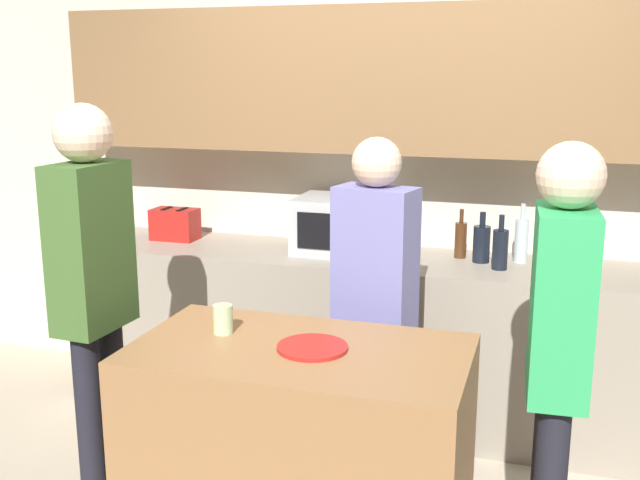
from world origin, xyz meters
name	(u,v)px	position (x,y,z in m)	size (l,w,h in m)	color
back_wall	(403,134)	(0.00, 1.66, 1.54)	(6.40, 0.40, 2.70)	beige
back_counter	(388,339)	(0.00, 1.39, 0.45)	(3.60, 0.62, 0.91)	gray
kitchen_island	(300,458)	(-0.05, 0.07, 0.44)	(1.24, 0.70, 0.89)	#996B42
microwave	(345,225)	(-0.26, 1.44, 1.06)	(0.52, 0.39, 0.30)	#B7BABC
toaster	(175,224)	(-1.29, 1.44, 1.00)	(0.26, 0.16, 0.18)	#B21E19
bottle_0	(461,239)	(0.35, 1.51, 1.01)	(0.06, 0.06, 0.26)	#472814
bottle_1	(482,243)	(0.46, 1.45, 1.01)	(0.09, 0.09, 0.26)	black
bottle_2	(500,249)	(0.57, 1.33, 1.02)	(0.08, 0.08, 0.27)	black
bottle_3	(521,240)	(0.66, 1.51, 1.03)	(0.07, 0.07, 0.31)	silver
plate_on_island	(314,348)	(0.00, 0.07, 0.89)	(0.26, 0.26, 0.01)	red
cup_0	(223,319)	(-0.38, 0.13, 0.94)	(0.08, 0.08, 0.11)	beige
person_left	(375,288)	(0.09, 0.68, 0.95)	(0.37, 0.26, 1.61)	black
person_center	(558,343)	(0.85, 0.12, 0.99)	(0.22, 0.35, 1.66)	black
person_right	(93,279)	(-0.95, 0.12, 1.06)	(0.23, 0.35, 1.76)	black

